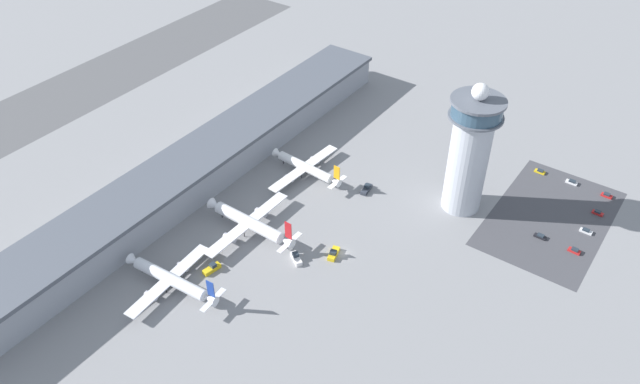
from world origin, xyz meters
name	(u,v)px	position (x,y,z in m)	size (l,w,h in m)	color
ground_plane	(343,253)	(0.00, 0.00, 0.00)	(1000.00, 1000.00, 0.00)	gray
terminal_building	(197,169)	(0.00, 70.00, 7.28)	(223.41, 25.00, 14.38)	#9399A3
runway_strip	(43,107)	(0.00, 173.20, 0.00)	(335.11, 44.00, 0.01)	#515154
control_tower	(470,151)	(48.54, -22.12, 25.48)	(19.49, 19.49, 52.82)	#ADB2BC
parking_lot_surface	(550,218)	(61.28, -53.37, 0.00)	(64.00, 40.00, 0.01)	#424247
airplane_gate_alpha	(171,279)	(-46.52, 37.42, 3.90)	(37.07, 37.72, 12.38)	silver
airplane_gate_bravo	(249,223)	(-10.47, 34.12, 4.51)	(41.74, 38.95, 13.92)	white
airplane_gate_charlie	(306,167)	(29.57, 38.19, 3.84)	(39.09, 34.70, 11.72)	white
service_truck_catering	(366,189)	(35.20, 12.22, 0.89)	(7.14, 3.39, 2.58)	black
service_truck_fuel	(334,254)	(-2.80, 2.13, 0.91)	(7.25, 4.29, 2.62)	black
service_truck_baggage	(296,258)	(-12.32, 11.47, 1.04)	(5.40, 6.69, 2.98)	black
service_truck_water	(212,268)	(-32.97, 32.00, 0.98)	(6.87, 3.39, 2.83)	black
car_green_van	(574,251)	(48.11, -66.55, 0.62)	(2.10, 4.36, 1.59)	black
car_maroon_suv	(607,195)	(86.76, -67.01, 0.61)	(1.91, 4.28, 1.58)	black
car_yellow_taxi	(572,182)	(87.34, -53.05, 0.59)	(1.96, 4.67, 1.53)	black
car_white_wagon	(540,171)	(87.04, -39.98, 0.54)	(1.97, 4.30, 1.40)	black
car_black_suv	(540,236)	(48.43, -53.99, 0.55)	(1.83, 4.40, 1.42)	black
car_grey_coupe	(598,213)	(73.97, -67.21, 0.59)	(1.86, 4.21, 1.52)	black
car_red_hatchback	(586,231)	(60.97, -66.72, 0.56)	(1.84, 4.47, 1.45)	black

